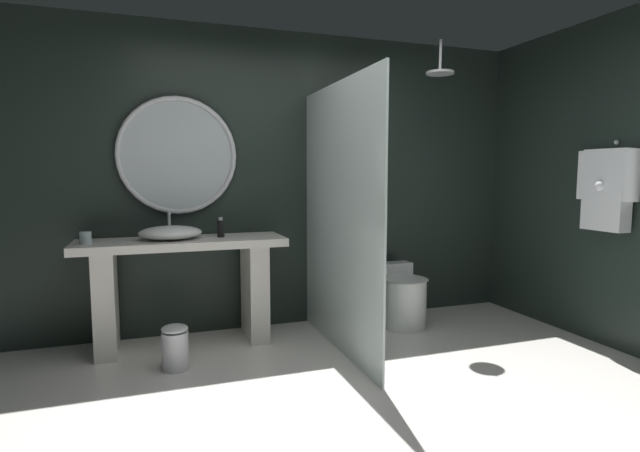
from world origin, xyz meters
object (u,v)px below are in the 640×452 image
round_wall_mirror (178,155)px  waste_bin (175,347)px  hanging_bathrobe (607,186)px  toilet (402,297)px  tumbler_cup (85,238)px  soap_dispenser (221,228)px  vessel_sink (170,233)px  rain_shower_head (440,71)px

round_wall_mirror → waste_bin: size_ratio=3.00×
hanging_bathrobe → toilet: bearing=139.7°
tumbler_cup → soap_dispenser: size_ratio=0.57×
tumbler_cup → vessel_sink: bearing=5.0°
hanging_bathrobe → waste_bin: 3.43m
waste_bin → round_wall_mirror: bearing=82.5°
hanging_bathrobe → tumbler_cup: bearing=163.9°
vessel_sink → round_wall_mirror: bearing=70.7°
tumbler_cup → hanging_bathrobe: 3.93m
tumbler_cup → waste_bin: tumbler_cup is taller
tumbler_cup → rain_shower_head: 3.14m
soap_dispenser → hanging_bathrobe: hanging_bathrobe is taller
soap_dispenser → toilet: bearing=-5.2°
rain_shower_head → waste_bin: (-2.25, -0.25, -2.08)m
rain_shower_head → hanging_bathrobe: size_ratio=0.42×
soap_dispenser → hanging_bathrobe: bearing=-22.7°
vessel_sink → rain_shower_head: bearing=-6.3°
tumbler_cup → round_wall_mirror: size_ratio=0.10×
rain_shower_head → hanging_bathrobe: (0.93, -0.89, -0.96)m
toilet → waste_bin: size_ratio=1.76×
round_wall_mirror → vessel_sink: bearing=-109.3°
vessel_sink → hanging_bathrobe: size_ratio=0.69×
vessel_sink → rain_shower_head: (2.23, -0.25, 1.33)m
tumbler_cup → soap_dispenser: soap_dispenser is taller
toilet → waste_bin: 2.02m
soap_dispenser → rain_shower_head: size_ratio=0.56×
soap_dispenser → tumbler_cup: bearing=-175.9°
soap_dispenser → waste_bin: size_ratio=0.50×
vessel_sink → toilet: bearing=-3.7°
vessel_sink → waste_bin: (-0.01, -0.50, -0.75)m
rain_shower_head → toilet: size_ratio=0.51×
waste_bin → toilet: bearing=10.6°
round_wall_mirror → waste_bin: round_wall_mirror is taller
rain_shower_head → waste_bin: rain_shower_head is taller
toilet → tumbler_cup: bearing=178.4°
rain_shower_head → toilet: rain_shower_head is taller
waste_bin → soap_dispenser: bearing=52.0°
toilet → waste_bin: bearing=-169.4°
vessel_sink → tumbler_cup: 0.60m
soap_dispenser → round_wall_mirror: size_ratio=0.17×
soap_dispenser → round_wall_mirror: 0.70m
tumbler_cup → soap_dispenser: (0.99, 0.07, 0.03)m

